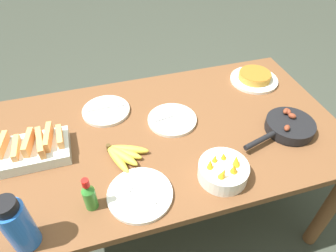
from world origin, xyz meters
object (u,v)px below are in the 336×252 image
empty_plate_far_right (140,194)px  water_bottle (17,225)px  banana_bunch (123,154)px  frittata_plate_center (254,78)px  fruit_bowl_mango (223,171)px  hot_sauce_bottle (89,195)px  empty_plate_near_front (172,120)px  empty_plate_far_left (106,111)px  melon_tray (35,149)px  skillet (289,126)px

empty_plate_far_right → water_bottle: (-0.40, -0.07, 0.10)m
banana_bunch → frittata_plate_center: (0.80, 0.35, 0.00)m
fruit_bowl_mango → hot_sauce_bottle: 0.51m
banana_bunch → fruit_bowl_mango: bearing=-30.8°
empty_plate_near_front → empty_plate_far_left: (-0.29, 0.16, 0.00)m
melon_tray → empty_plate_near_front: (0.61, 0.04, -0.03)m
melon_tray → empty_plate_far_right: 0.50m
empty_plate_near_front → hot_sauce_bottle: size_ratio=1.51×
skillet → empty_plate_far_right: 0.74m
frittata_plate_center → water_bottle: 1.33m
banana_bunch → empty_plate_far_right: 0.21m
melon_tray → fruit_bowl_mango: bearing=-25.1°
empty_plate_far_left → fruit_bowl_mango: fruit_bowl_mango is taller
fruit_bowl_mango → hot_sauce_bottle: size_ratio=1.27×
empty_plate_near_front → fruit_bowl_mango: size_ratio=1.19×
empty_plate_near_front → empty_plate_far_right: bearing=-123.0°
empty_plate_far_right → empty_plate_far_left: bearing=96.0°
empty_plate_far_right → water_bottle: 0.41m
empty_plate_far_right → hot_sauce_bottle: bearing=177.9°
empty_plate_near_front → water_bottle: water_bottle is taller
water_bottle → hot_sauce_bottle: 0.23m
melon_tray → water_bottle: (-0.02, -0.39, 0.07)m
frittata_plate_center → hot_sauce_bottle: (-0.95, -0.55, 0.04)m
melon_tray → empty_plate_far_right: (0.37, -0.33, -0.03)m
fruit_bowl_mango → banana_bunch: bearing=149.2°
frittata_plate_center → empty_plate_far_right: bearing=-144.2°
melon_tray → empty_plate_far_right: bearing=-41.0°
melon_tray → empty_plate_far_right: size_ratio=1.13×
empty_plate_far_left → melon_tray: bearing=-148.1°
frittata_plate_center → banana_bunch: bearing=-156.4°
banana_bunch → melon_tray: (-0.35, 0.12, 0.02)m
skillet → hot_sauce_bottle: bearing=-6.7°
frittata_plate_center → empty_plate_far_left: bearing=-177.6°
banana_bunch → empty_plate_near_front: (0.26, 0.16, -0.01)m
banana_bunch → hot_sauce_bottle: 0.26m
banana_bunch → skillet: 0.76m
skillet → empty_plate_far_left: size_ratio=1.63×
empty_plate_far_left → empty_plate_near_front: bearing=-28.0°
skillet → frittata_plate_center: size_ratio=1.45×
empty_plate_far_left → water_bottle: bearing=-119.9°
banana_bunch → empty_plate_near_front: size_ratio=0.80×
banana_bunch → fruit_bowl_mango: fruit_bowl_mango is taller
melon_tray → water_bottle: water_bottle is taller
fruit_bowl_mango → hot_sauce_bottle: hot_sauce_bottle is taller
empty_plate_near_front → hot_sauce_bottle: hot_sauce_bottle is taller
empty_plate_far_right → fruit_bowl_mango: 0.33m
empty_plate_near_front → empty_plate_far_right: size_ratio=0.94×
banana_bunch → hot_sauce_bottle: size_ratio=1.22×
banana_bunch → empty_plate_near_front: banana_bunch is taller
water_bottle → empty_plate_far_right: bearing=9.8°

